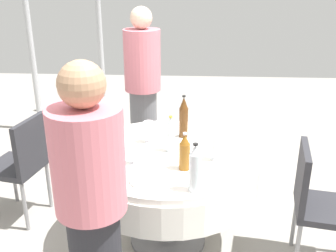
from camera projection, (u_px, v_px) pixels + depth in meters
ground_plane at (168, 240)px, 2.96m from camera, size 10.00×10.00×0.00m
dining_table at (168, 171)px, 2.75m from camera, size 1.26×1.26×0.74m
bottle_clear_front at (195, 169)px, 2.17m from camera, size 0.07×0.07×0.30m
bottle_brown_north at (184, 118)px, 2.89m from camera, size 0.07×0.07×0.32m
bottle_amber_outer at (185, 153)px, 2.42m from camera, size 0.07×0.07×0.25m
bottle_clear_west at (171, 135)px, 2.66m from camera, size 0.06×0.06×0.26m
wine_glass_west at (216, 145)px, 2.54m from camera, size 0.07×0.07×0.16m
wine_glass_near at (149, 127)px, 2.80m from camera, size 0.07×0.07×0.16m
wine_glass_rear at (134, 151)px, 2.49m from camera, size 0.06×0.06×0.13m
plate_east at (110, 145)px, 2.77m from camera, size 0.24×0.24×0.04m
plate_left at (147, 180)px, 2.31m from camera, size 0.20×0.20×0.02m
spoon_north at (232, 149)px, 2.73m from camera, size 0.10×0.17×0.00m
folded_napkin at (201, 145)px, 2.78m from camera, size 0.20×0.20×0.02m
person_front at (143, 90)px, 3.71m from camera, size 0.34×0.34×1.62m
person_north at (93, 213)px, 1.87m from camera, size 0.34×0.34×1.56m
chair_rear at (316, 199)px, 2.54m from camera, size 0.47×0.47×0.87m
chair_inner at (22, 160)px, 3.06m from camera, size 0.47×0.47×0.87m
tent_pole_main at (100, 31)px, 5.11m from camera, size 0.07×0.07×2.33m
tent_pole_secondary at (28, 24)px, 4.54m from camera, size 0.07×0.07×2.67m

